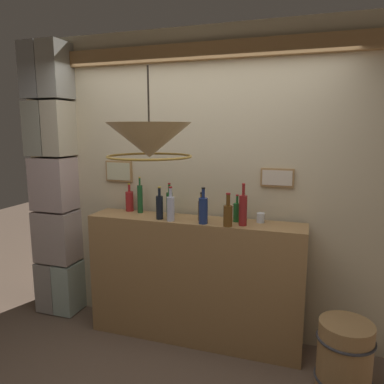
# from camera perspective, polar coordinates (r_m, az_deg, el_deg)

# --- Properties ---
(panelled_rear_partition) EXTENTS (3.76, 0.15, 2.77)m
(panelled_rear_partition) POSITION_cam_1_polar(r_m,az_deg,el_deg) (3.34, 1.57, 2.20)
(panelled_rear_partition) COLOR beige
(panelled_rear_partition) RESTS_ON ground
(stone_pillar) EXTENTS (0.43, 0.35, 2.69)m
(stone_pillar) POSITION_cam_1_polar(r_m,az_deg,el_deg) (3.92, -20.54, 1.27)
(stone_pillar) COLOR #9B958D
(stone_pillar) RESTS_ON ground
(bar_shelf_unit) EXTENTS (1.91, 0.34, 1.12)m
(bar_shelf_unit) POSITION_cam_1_polar(r_m,az_deg,el_deg) (3.36, 0.27, -13.62)
(bar_shelf_unit) COLOR #9E7547
(bar_shelf_unit) RESTS_ON ground
(liquor_bottle_vodka) EXTENTS (0.07, 0.07, 0.25)m
(liquor_bottle_vodka) POSITION_cam_1_polar(r_m,az_deg,el_deg) (3.12, 1.59, -2.77)
(liquor_bottle_vodka) COLOR #573D12
(liquor_bottle_vodka) RESTS_ON bar_shelf_unit
(liquor_bottle_port) EXTENTS (0.07, 0.07, 0.35)m
(liquor_bottle_port) POSITION_cam_1_polar(r_m,az_deg,el_deg) (2.98, 7.97, -2.73)
(liquor_bottle_port) COLOR maroon
(liquor_bottle_port) RESTS_ON bar_shelf_unit
(liquor_bottle_amaro) EXTENTS (0.05, 0.05, 0.34)m
(liquor_bottle_amaro) POSITION_cam_1_polar(r_m,az_deg,el_deg) (3.43, -8.12, -1.01)
(liquor_bottle_amaro) COLOR #1B5127
(liquor_bottle_amaro) RESTS_ON bar_shelf_unit
(liquor_bottle_rum) EXTENTS (0.07, 0.07, 0.27)m
(liquor_bottle_rum) POSITION_cam_1_polar(r_m,az_deg,el_deg) (2.94, 5.63, -3.47)
(liquor_bottle_rum) COLOR brown
(liquor_bottle_rum) RESTS_ON bar_shelf_unit
(liquor_bottle_tequila) EXTENTS (0.07, 0.07, 0.27)m
(liquor_bottle_tequila) POSITION_cam_1_polar(r_m,az_deg,el_deg) (3.52, -9.74, -1.36)
(liquor_bottle_tequila) COLOR maroon
(liquor_bottle_tequila) RESTS_ON bar_shelf_unit
(liquor_bottle_whiskey) EXTENTS (0.06, 0.06, 0.29)m
(liquor_bottle_whiskey) POSITION_cam_1_polar(r_m,az_deg,el_deg) (3.17, -5.10, -2.28)
(liquor_bottle_whiskey) COLOR black
(liquor_bottle_whiskey) RESTS_ON bar_shelf_unit
(liquor_bottle_bourbon) EXTENTS (0.08, 0.08, 0.30)m
(liquor_bottle_bourbon) POSITION_cam_1_polar(r_m,az_deg,el_deg) (3.01, 1.76, -2.82)
(liquor_bottle_bourbon) COLOR navy
(liquor_bottle_bourbon) RESTS_ON bar_shelf_unit
(liquor_bottle_scotch) EXTENTS (0.07, 0.07, 0.30)m
(liquor_bottle_scotch) POSITION_cam_1_polar(r_m,az_deg,el_deg) (3.11, -3.36, -2.47)
(liquor_bottle_scotch) COLOR silver
(liquor_bottle_scotch) RESTS_ON bar_shelf_unit
(liquor_bottle_sherry) EXTENTS (0.06, 0.06, 0.30)m
(liquor_bottle_sherry) POSITION_cam_1_polar(r_m,az_deg,el_deg) (3.27, -3.55, -1.81)
(liquor_bottle_sherry) COLOR #195422
(liquor_bottle_sherry) RESTS_ON bar_shelf_unit
(liquor_bottle_mezcal) EXTENTS (0.06, 0.06, 0.23)m
(liquor_bottle_mezcal) POSITION_cam_1_polar(r_m,az_deg,el_deg) (3.10, 7.04, -3.08)
(liquor_bottle_mezcal) COLOR #1A5421
(liquor_bottle_mezcal) RESTS_ON bar_shelf_unit
(glass_tumbler_rocks) EXTENTS (0.07, 0.07, 0.08)m
(glass_tumbler_rocks) POSITION_cam_1_polar(r_m,az_deg,el_deg) (3.12, 10.67, -3.98)
(glass_tumbler_rocks) COLOR silver
(glass_tumbler_rocks) RESTS_ON bar_shelf_unit
(pendant_lamp) EXTENTS (0.56, 0.56, 0.58)m
(pendant_lamp) POSITION_cam_1_polar(r_m,az_deg,el_deg) (2.42, -6.70, 7.92)
(pendant_lamp) COLOR beige
(wooden_barrel) EXTENTS (0.40, 0.40, 0.55)m
(wooden_barrel) POSITION_cam_1_polar(r_m,az_deg,el_deg) (3.07, 22.69, -22.88)
(wooden_barrel) COLOR #9E7547
(wooden_barrel) RESTS_ON ground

